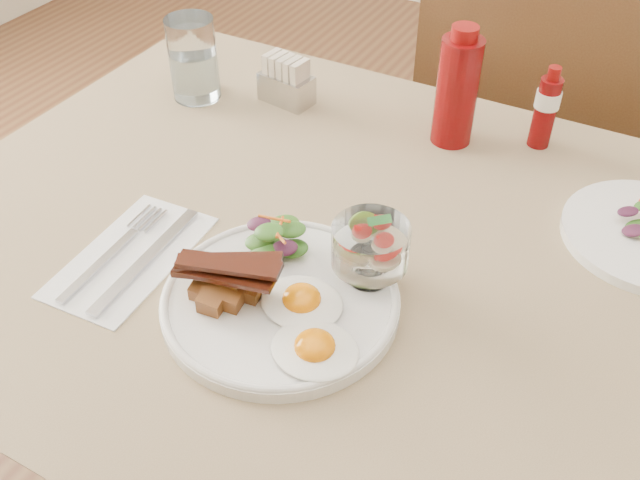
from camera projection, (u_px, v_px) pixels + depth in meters
table at (399, 310)px, 0.96m from camera, size 1.33×0.88×0.75m
chair_far at (523, 153)px, 1.49m from camera, size 0.42×0.42×0.93m
main_plate at (281, 301)px, 0.83m from camera, size 0.28×0.28×0.02m
fried_eggs at (308, 323)px, 0.79m from camera, size 0.16×0.16×0.03m
bacon_potato_pile at (225, 281)px, 0.81m from camera, size 0.13×0.09×0.06m
side_salad at (276, 240)px, 0.88m from camera, size 0.09×0.08×0.04m
fruit_cup at (370, 246)px, 0.82m from camera, size 0.09×0.09×0.09m
ketchup_bottle at (457, 90)px, 1.06m from camera, size 0.08×0.08×0.19m
hot_sauce_bottle at (546, 108)px, 1.06m from camera, size 0.04×0.04×0.13m
sugar_caddy at (286, 83)px, 1.18m from camera, size 0.09×0.06×0.08m
water_glass at (194, 63)px, 1.18m from camera, size 0.08×0.08×0.14m
napkin_cutlery at (131, 256)px, 0.90m from camera, size 0.13×0.23×0.01m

